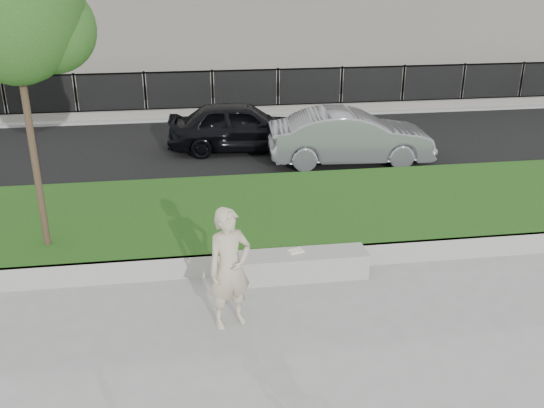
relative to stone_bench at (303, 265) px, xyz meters
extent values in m
plane|color=gray|center=(-0.26, -0.80, -0.22)|extent=(90.00, 90.00, 0.00)
cube|color=black|center=(-0.26, 2.20, -0.02)|extent=(34.00, 4.00, 0.40)
cube|color=gray|center=(-0.26, 0.24, -0.02)|extent=(34.00, 0.08, 0.40)
cube|color=black|center=(-0.26, 7.70, -0.20)|extent=(34.00, 7.00, 0.04)
cube|color=gray|center=(-0.26, 12.20, -0.16)|extent=(34.00, 3.00, 0.12)
cube|color=slate|center=(-0.26, 11.20, 0.02)|extent=(32.00, 0.30, 0.24)
cube|color=black|center=(-0.26, 11.20, 0.65)|extent=(32.00, 0.04, 1.50)
cube|color=black|center=(-0.26, 11.20, 1.35)|extent=(32.00, 0.05, 0.05)
cube|color=black|center=(-0.26, 11.20, 0.15)|extent=(32.00, 0.05, 0.05)
cube|color=gray|center=(0.00, 0.00, 0.00)|extent=(2.16, 0.54, 0.44)
imported|color=#C6B698|center=(-1.33, -1.24, 0.70)|extent=(0.79, 0.66, 1.84)
cube|color=white|center=(-0.12, 0.07, 0.23)|extent=(0.28, 0.24, 0.03)
cylinder|color=#38281C|center=(-4.33, 1.11, 2.68)|extent=(0.12, 0.12, 5.00)
sphere|color=#20551C|center=(-3.83, 1.31, 3.78)|extent=(1.40, 1.40, 1.40)
imported|color=black|center=(-0.32, 7.29, 0.50)|extent=(4.08, 1.84, 1.36)
imported|color=gray|center=(2.37, 5.76, 0.51)|extent=(4.28, 1.73, 1.38)
camera|label=1|loc=(-1.86, -8.89, 4.82)|focal=40.00mm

